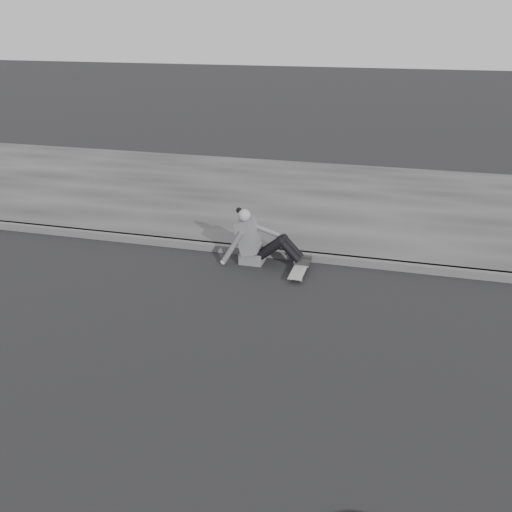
{
  "coord_description": "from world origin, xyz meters",
  "views": [
    {
      "loc": [
        2.07,
        -5.67,
        3.57
      ],
      "look_at": [
        0.17,
        1.38,
        0.5
      ],
      "focal_mm": 40.0,
      "sensor_mm": 36.0,
      "label": 1
    }
  ],
  "objects": [
    {
      "name": "skateboard",
      "position": [
        0.67,
        2.03,
        0.07
      ],
      "size": [
        0.2,
        0.78,
        0.09
      ],
      "color": "#989893",
      "rests_on": "ground"
    },
    {
      "name": "sidewalk",
      "position": [
        0.0,
        5.6,
        0.06
      ],
      "size": [
        24.0,
        6.0,
        0.12
      ],
      "primitive_type": "cube",
      "color": "#3A3A3A",
      "rests_on": "ground"
    },
    {
      "name": "seated_woman",
      "position": [
        -0.07,
        2.27,
        0.36
      ],
      "size": [
        1.38,
        0.46,
        0.88
      ],
      "color": "#575759",
      "rests_on": "ground"
    },
    {
      "name": "ground",
      "position": [
        0.0,
        0.0,
        0.0
      ],
      "size": [
        80.0,
        80.0,
        0.0
      ],
      "primitive_type": "plane",
      "color": "black",
      "rests_on": "ground"
    },
    {
      "name": "curb",
      "position": [
        0.0,
        2.58,
        0.06
      ],
      "size": [
        24.0,
        0.16,
        0.12
      ],
      "primitive_type": "cube",
      "color": "#4C4C4C",
      "rests_on": "ground"
    }
  ]
}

